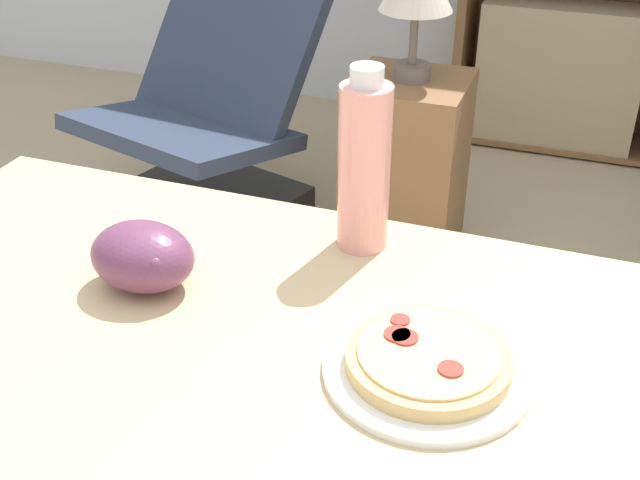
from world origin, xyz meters
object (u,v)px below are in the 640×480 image
Objects in this scene: grape_bunch at (143,256)px; pizza_on_plate at (428,363)px; drink_bottle at (364,165)px; lounge_chair_near at (208,139)px; side_table at (406,167)px.

pizza_on_plate is at bearing -6.83° from grape_bunch.
drink_bottle reaches higher than pizza_on_plate.
grape_bunch is at bearing -48.76° from lounge_chair_near.
side_table is (0.67, 0.03, -0.00)m from lounge_chair_near.
lounge_chair_near is 1.60× the size of side_table.
pizza_on_plate is 0.33m from drink_bottle.
drink_bottle reaches higher than side_table.
drink_bottle is at bearing -36.46° from lounge_chair_near.
grape_bunch is (-0.41, 0.05, 0.03)m from pizza_on_plate.
grape_bunch is 0.26× the size of side_table.
drink_bottle is 0.49× the size of side_table.
lounge_chair_near reaches higher than grape_bunch.
lounge_chair_near reaches higher than pizza_on_plate.
pizza_on_plate is 1.84m from lounge_chair_near.
pizza_on_plate is 1.58m from side_table.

